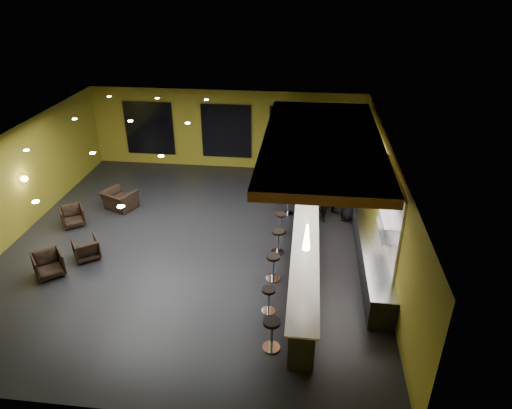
# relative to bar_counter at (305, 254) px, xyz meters

# --- Properties ---
(floor) EXTENTS (12.00, 13.00, 0.10)m
(floor) POSITION_rel_bar_counter_xyz_m (-3.65, 1.00, -0.55)
(floor) COLOR black
(floor) RESTS_ON ground
(ceiling) EXTENTS (12.00, 13.00, 0.10)m
(ceiling) POSITION_rel_bar_counter_xyz_m (-3.65, 1.00, 3.05)
(ceiling) COLOR black
(wall_back) EXTENTS (12.00, 0.10, 3.50)m
(wall_back) POSITION_rel_bar_counter_xyz_m (-3.65, 7.55, 1.25)
(wall_back) COLOR olive
(wall_back) RESTS_ON floor
(wall_front) EXTENTS (12.00, 0.10, 3.50)m
(wall_front) POSITION_rel_bar_counter_xyz_m (-3.65, -5.55, 1.25)
(wall_front) COLOR olive
(wall_front) RESTS_ON floor
(wall_left) EXTENTS (0.10, 13.00, 3.50)m
(wall_left) POSITION_rel_bar_counter_xyz_m (-9.70, 1.00, 1.25)
(wall_left) COLOR olive
(wall_left) RESTS_ON floor
(wall_right) EXTENTS (0.10, 13.00, 3.50)m
(wall_right) POSITION_rel_bar_counter_xyz_m (2.40, 1.00, 1.25)
(wall_right) COLOR olive
(wall_right) RESTS_ON floor
(wood_soffit) EXTENTS (3.60, 8.00, 0.28)m
(wood_soffit) POSITION_rel_bar_counter_xyz_m (0.35, 2.00, 2.86)
(wood_soffit) COLOR #A65D30
(wood_soffit) RESTS_ON ceiling
(window_left) EXTENTS (2.20, 0.06, 2.40)m
(window_left) POSITION_rel_bar_counter_xyz_m (-7.15, 7.44, 1.20)
(window_left) COLOR black
(window_left) RESTS_ON wall_back
(window_center) EXTENTS (2.20, 0.06, 2.40)m
(window_center) POSITION_rel_bar_counter_xyz_m (-3.65, 7.44, 1.20)
(window_center) COLOR black
(window_center) RESTS_ON wall_back
(window_right) EXTENTS (2.20, 0.06, 2.40)m
(window_right) POSITION_rel_bar_counter_xyz_m (-0.65, 7.44, 1.20)
(window_right) COLOR black
(window_right) RESTS_ON wall_back
(tile_backsplash) EXTENTS (0.06, 3.20, 2.40)m
(tile_backsplash) POSITION_rel_bar_counter_xyz_m (2.31, 0.00, 1.50)
(tile_backsplash) COLOR white
(tile_backsplash) RESTS_ON wall_right
(bar_counter) EXTENTS (0.60, 8.00, 1.00)m
(bar_counter) POSITION_rel_bar_counter_xyz_m (0.00, 0.00, 0.00)
(bar_counter) COLOR black
(bar_counter) RESTS_ON floor
(bar_top) EXTENTS (0.78, 8.10, 0.05)m
(bar_top) POSITION_rel_bar_counter_xyz_m (0.00, 0.00, 0.52)
(bar_top) COLOR white
(bar_top) RESTS_ON bar_counter
(prep_counter) EXTENTS (0.70, 6.00, 0.86)m
(prep_counter) POSITION_rel_bar_counter_xyz_m (2.00, 0.50, -0.07)
(prep_counter) COLOR black
(prep_counter) RESTS_ON floor
(prep_top) EXTENTS (0.72, 6.00, 0.03)m
(prep_top) POSITION_rel_bar_counter_xyz_m (2.00, 0.50, 0.39)
(prep_top) COLOR silver
(prep_top) RESTS_ON prep_counter
(wall_shelf_lower) EXTENTS (0.30, 1.50, 0.03)m
(wall_shelf_lower) POSITION_rel_bar_counter_xyz_m (2.17, -0.20, 1.10)
(wall_shelf_lower) COLOR silver
(wall_shelf_lower) RESTS_ON wall_right
(wall_shelf_upper) EXTENTS (0.30, 1.50, 0.03)m
(wall_shelf_upper) POSITION_rel_bar_counter_xyz_m (2.17, -0.20, 1.55)
(wall_shelf_upper) COLOR silver
(wall_shelf_upper) RESTS_ON wall_right
(column) EXTENTS (0.60, 0.60, 3.50)m
(column) POSITION_rel_bar_counter_xyz_m (0.00, 4.60, 1.25)
(column) COLOR olive
(column) RESTS_ON floor
(wall_sconce) EXTENTS (0.22, 0.22, 0.22)m
(wall_sconce) POSITION_rel_bar_counter_xyz_m (-9.53, 1.50, 1.30)
(wall_sconce) COLOR #FFE5B2
(wall_sconce) RESTS_ON wall_left
(pendant_0) EXTENTS (0.20, 0.20, 0.70)m
(pendant_0) POSITION_rel_bar_counter_xyz_m (0.00, -2.00, 1.85)
(pendant_0) COLOR white
(pendant_0) RESTS_ON wood_soffit
(pendant_1) EXTENTS (0.20, 0.20, 0.70)m
(pendant_1) POSITION_rel_bar_counter_xyz_m (0.00, 0.50, 1.85)
(pendant_1) COLOR white
(pendant_1) RESTS_ON wood_soffit
(pendant_2) EXTENTS (0.20, 0.20, 0.70)m
(pendant_2) POSITION_rel_bar_counter_xyz_m (0.00, 3.00, 1.85)
(pendant_2) COLOR white
(pendant_2) RESTS_ON wood_soffit
(staff_a) EXTENTS (0.63, 0.42, 1.70)m
(staff_a) POSITION_rel_bar_counter_xyz_m (0.50, 2.98, 0.35)
(staff_a) COLOR black
(staff_a) RESTS_ON floor
(staff_b) EXTENTS (1.01, 0.92, 1.69)m
(staff_b) POSITION_rel_bar_counter_xyz_m (0.98, 3.50, 0.35)
(staff_b) COLOR black
(staff_b) RESTS_ON floor
(staff_c) EXTENTS (1.02, 0.86, 1.77)m
(staff_c) POSITION_rel_bar_counter_xyz_m (1.54, 3.15, 0.39)
(staff_c) COLOR black
(staff_c) RESTS_ON floor
(armchair_a) EXTENTS (1.12, 1.12, 0.73)m
(armchair_a) POSITION_rel_bar_counter_xyz_m (-7.51, -1.22, -0.13)
(armchair_a) COLOR black
(armchair_a) RESTS_ON floor
(armchair_b) EXTENTS (1.03, 1.04, 0.68)m
(armchair_b) POSITION_rel_bar_counter_xyz_m (-6.81, -0.24, -0.16)
(armchair_b) COLOR black
(armchair_b) RESTS_ON floor
(armchair_c) EXTENTS (1.06, 1.06, 0.70)m
(armchair_c) POSITION_rel_bar_counter_xyz_m (-8.19, 1.66, -0.15)
(armchair_c) COLOR black
(armchair_c) RESTS_ON floor
(armchair_d) EXTENTS (1.41, 1.34, 0.72)m
(armchair_d) POSITION_rel_bar_counter_xyz_m (-7.00, 3.05, -0.14)
(armchair_d) COLOR black
(armchair_d) RESTS_ON floor
(bar_stool_0) EXTENTS (0.43, 0.43, 0.86)m
(bar_stool_0) POSITION_rel_bar_counter_xyz_m (-0.71, -3.39, 0.05)
(bar_stool_0) COLOR silver
(bar_stool_0) RESTS_ON floor
(bar_stool_1) EXTENTS (0.38, 0.38, 0.75)m
(bar_stool_1) POSITION_rel_bar_counter_xyz_m (-0.90, -2.09, -0.02)
(bar_stool_1) COLOR silver
(bar_stool_1) RESTS_ON floor
(bar_stool_2) EXTENTS (0.42, 0.42, 0.82)m
(bar_stool_2) POSITION_rel_bar_counter_xyz_m (-0.90, -0.66, 0.03)
(bar_stool_2) COLOR silver
(bar_stool_2) RESTS_ON floor
(bar_stool_3) EXTENTS (0.41, 0.41, 0.82)m
(bar_stool_3) POSITION_rel_bar_counter_xyz_m (-0.86, 0.75, 0.02)
(bar_stool_3) COLOR silver
(bar_stool_3) RESTS_ON floor
(bar_stool_4) EXTENTS (0.39, 0.39, 0.77)m
(bar_stool_4) POSITION_rel_bar_counter_xyz_m (-0.86, 1.95, -0.01)
(bar_stool_4) COLOR silver
(bar_stool_4) RESTS_ON floor
(bar_stool_5) EXTENTS (0.40, 0.40, 0.78)m
(bar_stool_5) POSITION_rel_bar_counter_xyz_m (-0.67, 3.35, 0.00)
(bar_stool_5) COLOR silver
(bar_stool_5) RESTS_ON floor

